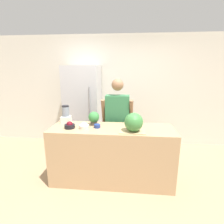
# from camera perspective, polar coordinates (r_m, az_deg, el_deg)

# --- Properties ---
(ground_plane) EXTENTS (14.00, 14.00, 0.00)m
(ground_plane) POSITION_cam_1_polar(r_m,az_deg,el_deg) (2.94, -0.70, -24.58)
(ground_plane) COLOR tan
(wall_back) EXTENTS (8.00, 0.06, 2.60)m
(wall_back) POSITION_cam_1_polar(r_m,az_deg,el_deg) (4.27, 2.08, 6.82)
(wall_back) COLOR silver
(wall_back) RESTS_ON ground_plane
(counter_island) EXTENTS (1.95, 0.62, 0.93)m
(counter_island) POSITION_cam_1_polar(r_m,az_deg,el_deg) (2.94, -0.06, -13.74)
(counter_island) COLOR tan
(counter_island) RESTS_ON ground_plane
(refrigerator) EXTENTS (0.77, 0.66, 1.90)m
(refrigerator) POSITION_cam_1_polar(r_m,az_deg,el_deg) (4.10, -9.38, 1.34)
(refrigerator) COLOR #B7B7BC
(refrigerator) RESTS_ON ground_plane
(person) EXTENTS (0.57, 0.26, 1.66)m
(person) POSITION_cam_1_polar(r_m,az_deg,el_deg) (3.29, 1.73, -3.40)
(person) COLOR #333338
(person) RESTS_ON ground_plane
(cutting_board) EXTENTS (0.38, 0.24, 0.01)m
(cutting_board) POSITION_cam_1_polar(r_m,az_deg,el_deg) (2.61, 6.62, -6.30)
(cutting_board) COLOR tan
(cutting_board) RESTS_ON counter_island
(watermelon) EXTENTS (0.28, 0.28, 0.28)m
(watermelon) POSITION_cam_1_polar(r_m,az_deg,el_deg) (2.56, 7.08, -3.29)
(watermelon) COLOR #3D7F3D
(watermelon) RESTS_ON cutting_board
(bowl_cherries) EXTENTS (0.16, 0.16, 0.11)m
(bowl_cherries) POSITION_cam_1_polar(r_m,az_deg,el_deg) (2.81, -13.65, -4.33)
(bowl_cherries) COLOR black
(bowl_cherries) RESTS_ON counter_island
(bowl_cream) EXTENTS (0.15, 0.15, 0.11)m
(bowl_cream) POSITION_cam_1_polar(r_m,az_deg,el_deg) (2.75, -9.11, -4.55)
(bowl_cream) COLOR beige
(bowl_cream) RESTS_ON counter_island
(bowl_small_blue) EXTENTS (0.10, 0.10, 0.06)m
(bowl_small_blue) POSITION_cam_1_polar(r_m,az_deg,el_deg) (2.76, -4.86, -4.58)
(bowl_small_blue) COLOR navy
(bowl_small_blue) RESTS_ON counter_island
(blender) EXTENTS (0.15, 0.15, 0.31)m
(blender) POSITION_cam_1_polar(r_m,az_deg,el_deg) (3.06, -14.82, -1.07)
(blender) COLOR silver
(blender) RESTS_ON counter_island
(potted_plant) EXTENTS (0.18, 0.18, 0.22)m
(potted_plant) POSITION_cam_1_polar(r_m,az_deg,el_deg) (2.88, -5.95, -1.88)
(potted_plant) COLOR #514C47
(potted_plant) RESTS_ON counter_island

